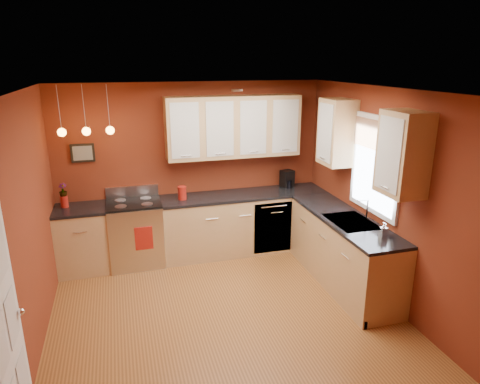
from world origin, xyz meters
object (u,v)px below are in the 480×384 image
object	(u,v)px
gas_range	(136,233)
sink	(351,223)
red_canister	(182,193)
soap_pump	(384,230)
coffee_maker	(287,180)

from	to	relation	value
gas_range	sink	xyz separation A→B (m)	(2.62, -1.50, 0.43)
gas_range	red_canister	distance (m)	0.89
sink	soap_pump	size ratio (longest dim) A/B	3.99
gas_range	red_canister	world-z (taller)	red_canister
red_canister	soap_pump	bearing A→B (deg)	-45.18
sink	soap_pump	bearing A→B (deg)	-80.78
red_canister	soap_pump	size ratio (longest dim) A/B	1.11
coffee_maker	soap_pump	xyz separation A→B (m)	(0.30, -2.19, -0.04)
gas_range	sink	distance (m)	3.05
red_canister	gas_range	bearing A→B (deg)	178.13
gas_range	soap_pump	size ratio (longest dim) A/B	6.33
soap_pump	coffee_maker	bearing A→B (deg)	97.86
gas_range	red_canister	bearing A→B (deg)	-1.87
sink	coffee_maker	size ratio (longest dim) A/B	2.55
gas_range	sink	bearing A→B (deg)	-29.78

